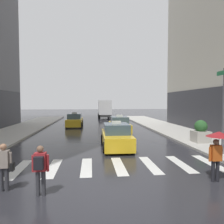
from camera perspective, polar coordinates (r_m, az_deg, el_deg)
The scene contains 10 objects.
ground_plane at distance 7.22m, azimuth -1.08°, elevation -22.27°, with size 160.00×160.00×0.00m, color #26262B.
crosswalk_markings at distance 10.01m, azimuth -2.58°, elevation -14.97°, with size 11.30×2.80×0.01m.
taxi_lead at distance 13.72m, azimuth 1.18°, elevation -6.99°, with size 1.98×4.56×1.80m.
taxi_second at distance 20.11m, azimuth 2.07°, elevation -3.85°, with size 1.98×4.56×1.80m.
taxi_third at distance 25.88m, azimuth -10.44°, elevation -2.41°, with size 1.98×4.57×1.80m.
box_truck at distance 38.05m, azimuth -2.14°, elevation 1.00°, with size 2.32×7.55×3.35m.
pedestrian_with_umbrella at distance 8.82m, azimuth 27.60°, elevation -7.61°, with size 0.96×0.96×1.94m.
pedestrian_with_backpack at distance 7.19m, azimuth -19.53°, elevation -14.26°, with size 0.55×0.43×1.65m.
pedestrian_with_handbag at distance 8.06m, azimuth -28.06°, elevation -12.84°, with size 0.60×0.24×1.65m.
planter_near_corner at distance 16.17m, azimuth 23.67°, elevation -5.20°, with size 1.10×1.10×1.60m.
Camera 1 is at (-0.55, -6.52, 3.06)m, focal length 32.53 mm.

